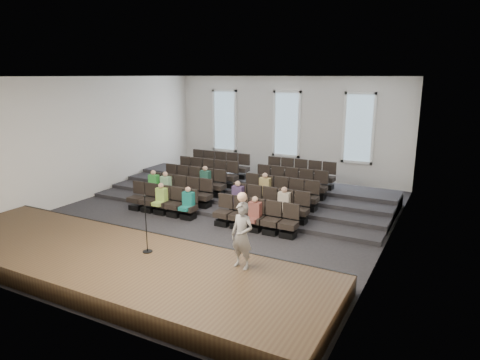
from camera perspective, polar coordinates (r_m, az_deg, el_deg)
name	(u,v)px	position (r m, az deg, el deg)	size (l,w,h in m)	color
ground	(214,217)	(15.70, -3.47, -4.95)	(14.00, 14.00, 0.00)	black
ceiling	(212,76)	(14.87, -3.76, 13.65)	(12.00, 14.00, 0.02)	white
wall_back	(287,128)	(21.33, 6.29, 6.89)	(12.00, 0.04, 5.00)	silver
wall_front	(40,200)	(9.93, -25.12, -2.40)	(12.00, 0.04, 5.00)	silver
wall_left	(89,138)	(18.89, -19.49, 5.29)	(0.04, 14.00, 5.00)	silver
wall_right	(392,166)	(13.06, 19.61, 1.76)	(0.04, 14.00, 5.00)	silver
stage	(113,264)	(11.86, -16.54, -10.66)	(11.80, 3.60, 0.50)	#3C2C1A
stage_lip	(156,241)	(13.06, -11.12, -8.00)	(11.80, 0.06, 0.52)	black
risers	(252,192)	(18.31, 1.65, -1.54)	(11.80, 4.80, 0.60)	black
seating_rows	(234,189)	(16.78, -0.79, -1.26)	(6.80, 4.70, 1.67)	black
windows	(287,124)	(21.25, 6.23, 7.41)	(8.44, 0.10, 3.24)	white
audience	(210,192)	(15.91, -3.96, -1.64)	(6.05, 2.64, 1.10)	#A0CC51
speaker	(242,236)	(10.29, 0.29, -7.44)	(0.60, 0.39, 1.64)	slate
mic_stand	(147,235)	(11.56, -12.34, -7.20)	(0.26, 0.26, 1.57)	black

